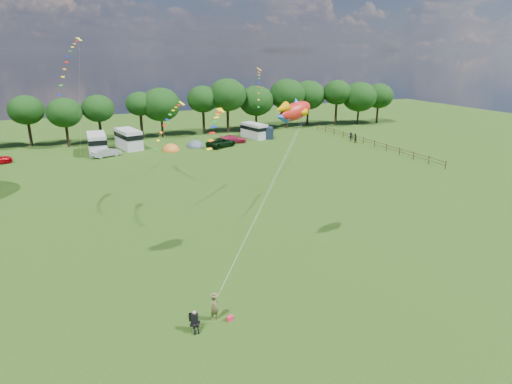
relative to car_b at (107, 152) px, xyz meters
name	(u,v)px	position (x,y,z in m)	size (l,w,h in m)	color
ground_plane	(301,280)	(9.17, -43.52, -0.70)	(180.00, 180.00, 0.00)	black
tree_line	(181,102)	(14.48, 11.47, 5.65)	(102.98, 10.98, 10.27)	black
fence	(369,141)	(41.17, -9.02, 0.00)	(0.12, 33.12, 1.20)	#472D19
car_b	(107,152)	(0.00, 0.00, 0.00)	(1.48, 3.95, 1.39)	#9B9EA4
car_c	(233,139)	(20.90, 1.98, -0.03)	(1.88, 4.47, 1.34)	#B91E42
car_d	(221,143)	(18.07, -0.27, 0.04)	(2.46, 5.43, 1.48)	black
campervan_b	(97,143)	(-1.05, 3.04, 0.95)	(2.77, 6.29, 3.06)	silver
campervan_c	(129,138)	(3.90, 4.74, 0.96)	(3.92, 6.70, 3.08)	silver
campervan_d	(254,130)	(26.07, 4.67, 0.73)	(3.59, 5.84, 2.66)	silver
tent_orange	(171,150)	(9.77, 0.34, -0.68)	(2.83, 3.09, 2.21)	orange
tent_greyblue	(195,147)	(14.14, 1.66, -0.68)	(2.92, 3.20, 2.17)	#445763
awning_navy	(264,133)	(27.43, 3.54, 0.32)	(3.24, 2.63, 2.03)	#172335
kite_flyer	(215,308)	(2.20, -45.60, 0.11)	(0.59, 0.39, 1.62)	brown
camp_chair	(194,319)	(0.83, -46.12, 0.08)	(0.69, 0.71, 1.30)	#99999E
kite_bag	(230,318)	(2.99, -46.03, -0.56)	(0.39, 0.26, 0.27)	#DA2343
fish_kite	(293,111)	(10.02, -39.99, 10.45)	(3.59, 2.05, 1.88)	red
streamer_kite_a	(70,57)	(-3.48, -15.00, 13.84)	(3.28, 5.61, 5.76)	#FEFF28
streamer_kite_b	(171,117)	(4.53, -25.84, 8.43)	(4.26, 4.74, 3.81)	yellow
streamer_kite_c	(216,122)	(7.54, -30.40, 8.49)	(3.22, 4.91, 2.82)	yellow
walker_a	(355,138)	(40.38, -6.19, 0.12)	(0.79, 0.49, 1.63)	black
walker_b	(351,137)	(40.62, -4.65, 0.06)	(0.98, 0.45, 1.51)	black
streamer_kite_d	(259,81)	(16.97, -18.25, 11.03)	(2.69, 5.18, 4.31)	gold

